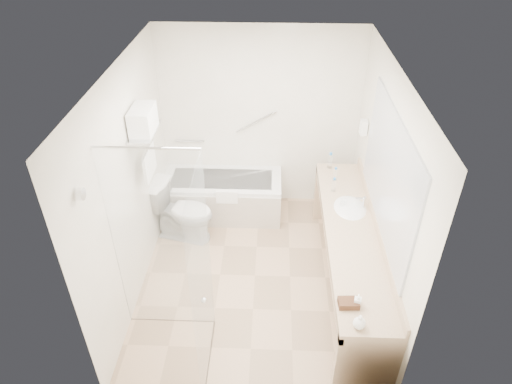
{
  "coord_description": "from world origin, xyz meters",
  "views": [
    {
      "loc": [
        0.17,
        -3.88,
        3.9
      ],
      "look_at": [
        0.0,
        0.3,
        1.0
      ],
      "focal_mm": 32.0,
      "sensor_mm": 36.0,
      "label": 1
    }
  ],
  "objects_px": {
    "amenity_basket": "(349,303)",
    "vanity_counter": "(350,246)",
    "bathtub": "(223,196)",
    "water_bottle_left": "(330,161)",
    "toilet": "(183,212)"
  },
  "relations": [
    {
      "from": "toilet",
      "to": "water_bottle_left",
      "type": "height_order",
      "value": "water_bottle_left"
    },
    {
      "from": "amenity_basket",
      "to": "water_bottle_left",
      "type": "relative_size",
      "value": 0.81
    },
    {
      "from": "toilet",
      "to": "vanity_counter",
      "type": "bearing_deg",
      "value": -99.76
    },
    {
      "from": "amenity_basket",
      "to": "vanity_counter",
      "type": "bearing_deg",
      "value": 80.69
    },
    {
      "from": "bathtub",
      "to": "water_bottle_left",
      "type": "bearing_deg",
      "value": -5.66
    },
    {
      "from": "bathtub",
      "to": "vanity_counter",
      "type": "relative_size",
      "value": 0.59
    },
    {
      "from": "bathtub",
      "to": "toilet",
      "type": "bearing_deg",
      "value": -129.87
    },
    {
      "from": "bathtub",
      "to": "water_bottle_left",
      "type": "distance_m",
      "value": 1.56
    },
    {
      "from": "toilet",
      "to": "water_bottle_left",
      "type": "xyz_separation_m",
      "value": [
        1.86,
        0.4,
        0.56
      ]
    },
    {
      "from": "toilet",
      "to": "water_bottle_left",
      "type": "distance_m",
      "value": 1.98
    },
    {
      "from": "water_bottle_left",
      "to": "toilet",
      "type": "bearing_deg",
      "value": -167.83
    },
    {
      "from": "vanity_counter",
      "to": "amenity_basket",
      "type": "distance_m",
      "value": 1.06
    },
    {
      "from": "vanity_counter",
      "to": "water_bottle_left",
      "type": "xyz_separation_m",
      "value": [
        -0.12,
        1.25,
        0.31
      ]
    },
    {
      "from": "amenity_basket",
      "to": "toilet",
      "type": "bearing_deg",
      "value": 133.97
    },
    {
      "from": "toilet",
      "to": "water_bottle_left",
      "type": "bearing_deg",
      "value": -64.3
    }
  ]
}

